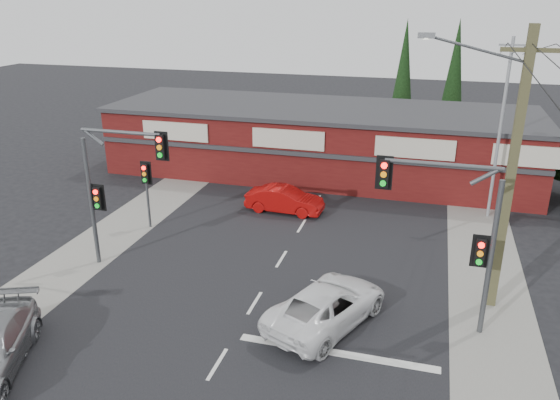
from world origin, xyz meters
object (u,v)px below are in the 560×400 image
(white_suv, at_px, (327,305))
(shop_building, at_px, (320,140))
(red_sedan, at_px, (285,200))
(utility_pole, at_px, (508,166))

(white_suv, xyz_separation_m, shop_building, (-3.83, 16.84, 1.42))
(white_suv, xyz_separation_m, red_sedan, (-4.16, 9.63, -0.04))
(red_sedan, distance_m, shop_building, 7.37)
(shop_building, xyz_separation_m, utility_pole, (9.36, -14.00, 3.26))
(white_suv, xyz_separation_m, utility_pole, (5.53, 2.84, 4.68))
(red_sedan, bearing_deg, white_suv, -153.56)
(utility_pole, bearing_deg, red_sedan, 145.00)
(red_sedan, xyz_separation_m, utility_pole, (9.69, -6.79, 4.72))
(shop_building, distance_m, utility_pole, 17.15)
(red_sedan, bearing_deg, utility_pole, -121.93)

